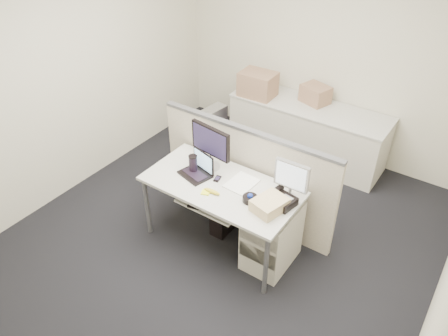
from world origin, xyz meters
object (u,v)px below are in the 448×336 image
Objects in this scene: laptop at (195,166)px; desk_phone at (282,200)px; monitor_main at (211,148)px; desk at (221,190)px.

laptop reaches higher than desk_phone.
monitor_main is 1.55× the size of laptop.
desk is at bearing -161.78° from desk_phone.
desk_phone is (0.90, 0.10, -0.07)m from laptop.
desk_phone is (0.85, -0.10, -0.19)m from monitor_main.
desk_phone is at bearing 21.17° from laptop.
desk_phone is (0.60, 0.08, 0.10)m from desk.
monitor_main reaches higher than desk.
desk is 6.37× the size of desk_phone.
desk is 3.24× the size of monitor_main.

